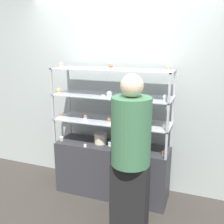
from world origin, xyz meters
TOP-DOWN VIEW (x-y plane):
  - ground_plane at (0.00, 0.00)m, footprint 20.00×20.00m
  - back_wall at (0.00, 0.36)m, footprint 8.00×0.05m
  - display_base at (0.00, 0.00)m, footprint 1.43×0.43m
  - display_riser_lower at (0.00, 0.00)m, footprint 1.43×0.43m
  - display_riser_middle at (0.00, 0.00)m, footprint 1.43×0.43m
  - display_riser_upper at (0.00, 0.00)m, footprint 1.43×0.43m
  - layer_cake_centerpiece at (-0.15, -0.00)m, footprint 0.16×0.16m
  - sheet_cake_frosted at (0.36, -0.02)m, footprint 0.20×0.14m
  - cupcake_0 at (-0.67, -0.10)m, footprint 0.05×0.05m
  - cupcake_1 at (-0.01, -0.04)m, footprint 0.05×0.05m
  - cupcake_2 at (0.67, -0.10)m, footprint 0.05×0.05m
  - price_tag_0 at (-0.28, -0.19)m, footprint 0.04×0.00m
  - cupcake_3 at (-0.66, -0.09)m, footprint 0.05×0.05m
  - cupcake_4 at (-0.33, -0.06)m, footprint 0.05×0.05m
  - cupcake_5 at (0.00, -0.10)m, footprint 0.05×0.05m
  - cupcake_6 at (0.66, -0.08)m, footprint 0.05×0.05m
  - price_tag_1 at (0.21, -0.19)m, footprint 0.04×0.00m
  - cupcake_7 at (-0.66, -0.12)m, footprint 0.06×0.06m
  - cupcake_8 at (0.00, -0.09)m, footprint 0.06×0.06m
  - cupcake_9 at (0.65, -0.08)m, footprint 0.06×0.06m
  - price_tag_2 at (-0.03, -0.19)m, footprint 0.04×0.00m
  - cupcake_10 at (-0.65, -0.04)m, footprint 0.05×0.05m
  - cupcake_11 at (0.01, -0.09)m, footprint 0.05×0.05m
  - cupcake_12 at (0.66, -0.05)m, footprint 0.05×0.05m
  - price_tag_3 at (0.02, -0.19)m, footprint 0.04×0.00m
  - customer_figure at (0.42, -0.60)m, footprint 0.39×0.39m

SIDE VIEW (x-z plane):
  - ground_plane at x=0.00m, z-range 0.00..0.00m
  - display_base at x=0.00m, z-range 0.00..0.68m
  - price_tag_0 at x=-0.28m, z-range 0.68..0.73m
  - cupcake_0 at x=-0.67m, z-range 0.68..0.75m
  - cupcake_1 at x=-0.01m, z-range 0.68..0.75m
  - cupcake_2 at x=0.67m, z-range 0.68..0.75m
  - layer_cake_centerpiece at x=-0.15m, z-range 0.69..0.82m
  - customer_figure at x=0.42m, z-range 0.06..1.71m
  - display_riser_lower at x=0.00m, z-range 0.82..1.14m
  - price_tag_1 at x=0.21m, z-range 1.00..1.04m
  - cupcake_3 at x=-0.66m, z-range 1.00..1.06m
  - cupcake_4 at x=-0.33m, z-range 1.00..1.06m
  - cupcake_5 at x=0.00m, z-range 1.00..1.06m
  - cupcake_6 at x=0.66m, z-range 1.00..1.06m
  - sheet_cake_frosted at x=0.36m, z-range 1.00..1.06m
  - display_riser_middle at x=0.00m, z-range 1.14..1.45m
  - back_wall at x=0.00m, z-range 0.00..2.60m
  - price_tag_2 at x=-0.03m, z-range 1.32..1.36m
  - cupcake_7 at x=-0.66m, z-range 1.31..1.38m
  - cupcake_8 at x=0.00m, z-range 1.31..1.38m
  - cupcake_9 at x=0.65m, z-range 1.31..1.38m
  - display_riser_upper at x=0.00m, z-range 1.45..1.77m
  - price_tag_3 at x=0.02m, z-range 1.63..1.68m
  - cupcake_10 at x=-0.65m, z-range 1.63..1.70m
  - cupcake_11 at x=0.01m, z-range 1.63..1.70m
  - cupcake_12 at x=0.66m, z-range 1.63..1.70m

